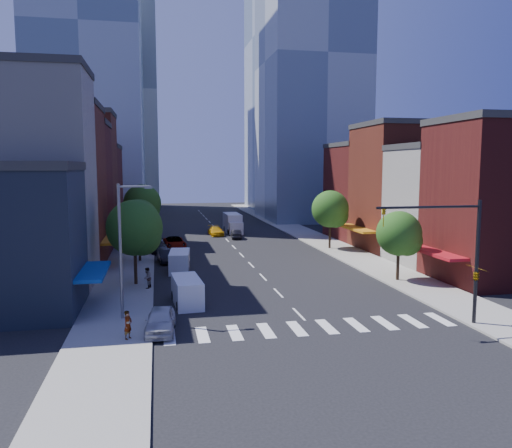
% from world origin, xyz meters
% --- Properties ---
extents(ground, '(220.00, 220.00, 0.00)m').
position_xyz_m(ground, '(0.00, 0.00, 0.00)').
color(ground, black).
rests_on(ground, ground).
extents(sidewalk_left, '(5.00, 120.00, 0.15)m').
position_xyz_m(sidewalk_left, '(-12.50, 40.00, 0.07)').
color(sidewalk_left, gray).
rests_on(sidewalk_left, ground).
extents(sidewalk_right, '(5.00, 120.00, 0.15)m').
position_xyz_m(sidewalk_right, '(12.50, 40.00, 0.07)').
color(sidewalk_right, gray).
rests_on(sidewalk_right, ground).
extents(crosswalk, '(19.00, 3.00, 0.01)m').
position_xyz_m(crosswalk, '(0.00, -3.00, 0.01)').
color(crosswalk, silver).
rests_on(crosswalk, ground).
extents(bldg_left_1, '(12.00, 8.00, 18.00)m').
position_xyz_m(bldg_left_1, '(-21.00, 12.00, 9.00)').
color(bldg_left_1, beige).
rests_on(bldg_left_1, ground).
extents(bldg_left_2, '(12.00, 9.00, 16.00)m').
position_xyz_m(bldg_left_2, '(-21.00, 20.50, 8.00)').
color(bldg_left_2, '#5C2015').
rests_on(bldg_left_2, ground).
extents(bldg_left_3, '(12.00, 8.00, 15.00)m').
position_xyz_m(bldg_left_3, '(-21.00, 29.00, 7.50)').
color(bldg_left_3, '#4C1313').
rests_on(bldg_left_3, ground).
extents(bldg_left_4, '(12.00, 9.00, 17.00)m').
position_xyz_m(bldg_left_4, '(-21.00, 37.50, 8.50)').
color(bldg_left_4, '#5C2015').
rests_on(bldg_left_4, ground).
extents(bldg_left_5, '(12.00, 10.00, 13.00)m').
position_xyz_m(bldg_left_5, '(-21.00, 47.00, 6.50)').
color(bldg_left_5, '#4C1313').
rests_on(bldg_left_5, ground).
extents(bldg_right_0, '(12.00, 9.00, 14.00)m').
position_xyz_m(bldg_right_0, '(21.00, 6.50, 7.00)').
color(bldg_right_0, '#4C1313').
rests_on(bldg_right_0, ground).
extents(bldg_right_1, '(12.00, 8.00, 12.00)m').
position_xyz_m(bldg_right_1, '(21.00, 15.00, 6.00)').
color(bldg_right_1, beige).
rests_on(bldg_right_1, ground).
extents(bldg_right_2, '(12.00, 10.00, 15.00)m').
position_xyz_m(bldg_right_2, '(21.00, 24.00, 7.50)').
color(bldg_right_2, '#5C2015').
rests_on(bldg_right_2, ground).
extents(bldg_right_3, '(12.00, 10.00, 13.00)m').
position_xyz_m(bldg_right_3, '(21.00, 34.00, 6.50)').
color(bldg_right_3, '#4C1313').
rests_on(bldg_right_3, ground).
extents(tower_nw, '(20.00, 22.00, 70.00)m').
position_xyz_m(tower_nw, '(-22.00, 70.00, 35.00)').
color(tower_nw, '#8C99A8').
rests_on(tower_nw, ground).
extents(tower_ne, '(18.00, 20.00, 60.00)m').
position_xyz_m(tower_ne, '(20.00, 62.00, 30.00)').
color(tower_ne, '#9EA5AD').
rests_on(tower_ne, ground).
extents(tower_far_e, '(22.00, 22.00, 80.00)m').
position_xyz_m(tower_far_e, '(24.00, 85.00, 40.00)').
color(tower_far_e, '#8C99A8').
rests_on(tower_far_e, ground).
extents(tower_far_w, '(18.00, 18.00, 56.00)m').
position_xyz_m(tower_far_w, '(-18.00, 95.00, 28.00)').
color(tower_far_w, '#9EA5AD').
rests_on(tower_far_w, ground).
extents(traffic_signal, '(7.24, 2.24, 8.00)m').
position_xyz_m(traffic_signal, '(9.94, -4.50, 4.16)').
color(traffic_signal, black).
rests_on(traffic_signal, sidewalk_right).
extents(streetlight, '(2.25, 0.25, 9.00)m').
position_xyz_m(streetlight, '(-11.81, 1.00, 5.28)').
color(streetlight, slate).
rests_on(streetlight, sidewalk_left).
extents(tree_left_near, '(4.80, 4.80, 7.30)m').
position_xyz_m(tree_left_near, '(-11.35, 10.92, 4.87)').
color(tree_left_near, black).
rests_on(tree_left_near, sidewalk_left).
extents(tree_left_mid, '(4.20, 4.20, 6.65)m').
position_xyz_m(tree_left_mid, '(-11.35, 21.92, 4.53)').
color(tree_left_mid, black).
rests_on(tree_left_mid, sidewalk_left).
extents(tree_left_far, '(5.00, 5.00, 7.75)m').
position_xyz_m(tree_left_far, '(-11.35, 35.92, 5.20)').
color(tree_left_far, black).
rests_on(tree_left_far, sidewalk_left).
extents(tree_right_near, '(4.00, 4.00, 6.20)m').
position_xyz_m(tree_right_near, '(11.65, 7.92, 4.19)').
color(tree_right_near, black).
rests_on(tree_right_near, sidewalk_right).
extents(tree_right_far, '(4.60, 4.60, 7.20)m').
position_xyz_m(tree_right_far, '(11.65, 25.92, 4.86)').
color(tree_right_far, black).
rests_on(tree_right_far, sidewalk_right).
extents(parked_car_front, '(2.11, 4.54, 1.51)m').
position_xyz_m(parked_car_front, '(-9.50, -2.00, 0.75)').
color(parked_car_front, '#BBBCC1').
rests_on(parked_car_front, ground).
extents(parked_car_second, '(1.86, 4.30, 1.37)m').
position_xyz_m(parked_car_second, '(-8.78, 21.15, 0.69)').
color(parked_car_second, black).
rests_on(parked_car_second, ground).
extents(parked_car_third, '(2.90, 5.54, 1.49)m').
position_xyz_m(parked_car_third, '(-7.50, 30.18, 0.74)').
color(parked_car_third, '#999999').
rests_on(parked_car_third, ground).
extents(parked_car_rear, '(2.50, 5.20, 1.46)m').
position_xyz_m(parked_car_rear, '(-9.50, 27.48, 0.73)').
color(parked_car_rear, black).
rests_on(parked_car_rear, ground).
extents(cargo_van_near, '(2.24, 4.86, 2.01)m').
position_xyz_m(cargo_van_near, '(-7.49, 3.95, 1.00)').
color(cargo_van_near, silver).
rests_on(cargo_van_near, ground).
extents(cargo_van_far, '(2.32, 4.86, 2.00)m').
position_xyz_m(cargo_van_far, '(-7.51, 16.14, 0.99)').
color(cargo_van_far, silver).
rests_on(cargo_van_far, ground).
extents(taxi, '(2.20, 4.82, 1.37)m').
position_xyz_m(taxi, '(-1.00, 41.40, 0.68)').
color(taxi, '#E3A40B').
rests_on(taxi, ground).
extents(traffic_car_oncoming, '(1.69, 3.96, 1.27)m').
position_xyz_m(traffic_car_oncoming, '(1.50, 37.60, 0.64)').
color(traffic_car_oncoming, black).
rests_on(traffic_car_oncoming, ground).
extents(traffic_car_far, '(2.23, 4.81, 1.60)m').
position_xyz_m(traffic_car_far, '(3.90, 57.52, 0.80)').
color(traffic_car_far, '#999999').
rests_on(traffic_car_far, ground).
extents(box_truck, '(2.34, 7.36, 2.96)m').
position_xyz_m(box_truck, '(2.00, 43.96, 1.40)').
color(box_truck, silver).
rests_on(box_truck, ground).
extents(pedestrian_near, '(0.68, 0.74, 1.70)m').
position_xyz_m(pedestrian_near, '(-11.39, -3.25, 1.00)').
color(pedestrian_near, '#999999').
rests_on(pedestrian_near, sidewalk_left).
extents(pedestrian_far, '(0.93, 1.03, 1.75)m').
position_xyz_m(pedestrian_far, '(-10.50, 9.13, 1.02)').
color(pedestrian_far, '#999999').
rests_on(pedestrian_far, sidewalk_left).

